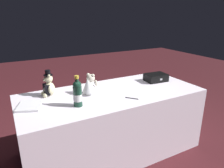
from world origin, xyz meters
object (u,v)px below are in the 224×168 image
Objects in this scene: teddy_bear_bride at (90,86)px; champagne_bottle at (78,93)px; signing_pen at (131,98)px; gift_case_black at (156,77)px; teddy_bear_groom at (48,86)px; guestbook at (30,106)px.

champagne_bottle is at bearing -133.63° from teddy_bear_bride.
gift_case_black is at bearing 29.75° from signing_pen.
teddy_bear_groom is 1.09× the size of guestbook.
signing_pen is 0.45× the size of guestbook.
teddy_bear_bride reaches higher than gift_case_black.
signing_pen is 1.01m from guestbook.
teddy_bear_bride is at bearing 135.10° from signing_pen.
gift_case_black is (0.94, 0.02, -0.05)m from teddy_bear_bride.
champagne_bottle reaches higher than teddy_bear_bride.
guestbook is at bearing -176.58° from teddy_bear_bride.
teddy_bear_groom is 0.32m from guestbook.
gift_case_black is at bearing 23.10° from guestbook.
teddy_bear_bride is at bearing -178.65° from gift_case_black.
teddy_bear_groom is 0.90m from signing_pen.
signing_pen is at bearing -9.51° from champagne_bottle.
guestbook is (-0.64, -0.04, -0.09)m from teddy_bear_bride.
signing_pen is 0.40× the size of gift_case_black.
gift_case_black reaches higher than signing_pen.
teddy_bear_groom reaches higher than gift_case_black.
guestbook is at bearing -137.89° from teddy_bear_groom.
teddy_bear_bride is at bearing 46.37° from champagne_bottle.
signing_pen is (0.33, -0.33, -0.09)m from teddy_bear_bride.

